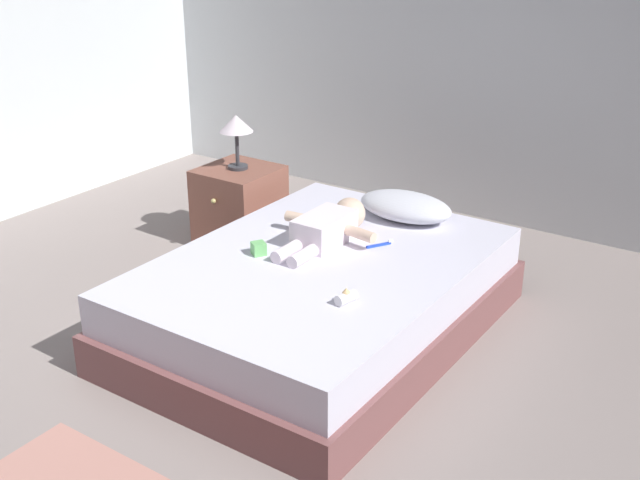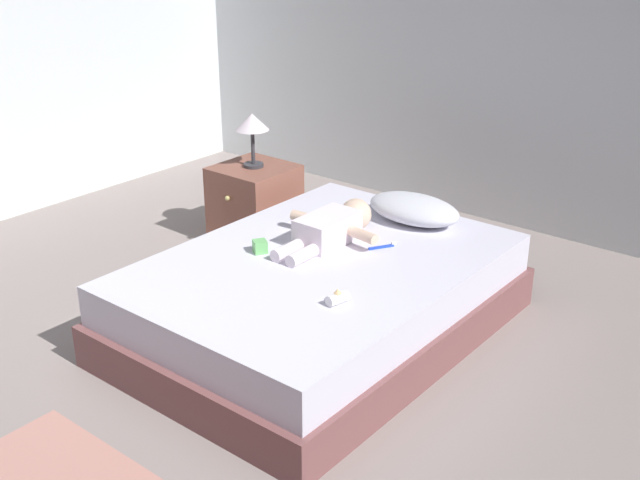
{
  "view_description": "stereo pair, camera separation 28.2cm",
  "coord_description": "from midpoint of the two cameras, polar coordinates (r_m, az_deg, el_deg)",
  "views": [
    {
      "loc": [
        1.69,
        -1.89,
        2.01
      ],
      "look_at": [
        -0.29,
        1.01,
        0.51
      ],
      "focal_mm": 44.51,
      "sensor_mm": 36.0,
      "label": 1
    },
    {
      "loc": [
        1.91,
        -1.72,
        2.01
      ],
      "look_at": [
        -0.29,
        1.01,
        0.51
      ],
      "focal_mm": 44.51,
      "sensor_mm": 36.0,
      "label": 2
    }
  ],
  "objects": [
    {
      "name": "bed",
      "position": [
        3.94,
        2.06,
        -4.17
      ],
      "size": [
        1.38,
        1.93,
        0.41
      ],
      "color": "brown",
      "rests_on": "ground_plane"
    },
    {
      "name": "lamp",
      "position": [
        4.84,
        -3.22,
        8.22
      ],
      "size": [
        0.21,
        0.21,
        0.33
      ],
      "color": "#333338",
      "rests_on": "nightstand"
    },
    {
      "name": "nightstand",
      "position": [
        4.99,
        -3.09,
        2.53
      ],
      "size": [
        0.44,
        0.47,
        0.5
      ],
      "color": "brown",
      "rests_on": "ground_plane"
    },
    {
      "name": "baby",
      "position": [
        4.03,
        2.95,
        0.92
      ],
      "size": [
        0.54,
        0.67,
        0.17
      ],
      "color": "white",
      "rests_on": "bed"
    },
    {
      "name": "toothbrush",
      "position": [
        3.99,
        6.6,
        -0.49
      ],
      "size": [
        0.09,
        0.13,
        0.02
      ],
      "color": "blue",
      "rests_on": "bed"
    },
    {
      "name": "wall_behind_bed",
      "position": [
        5.18,
        18.71,
        13.62
      ],
      "size": [
        8.0,
        0.12,
        2.51
      ],
      "primitive_type": "cube",
      "color": "silver",
      "rests_on": "ground_plane"
    },
    {
      "name": "pillow",
      "position": [
        4.32,
        8.63,
        2.2
      ],
      "size": [
        0.53,
        0.32,
        0.14
      ],
      "color": "silver",
      "rests_on": "bed"
    },
    {
      "name": "ground_plane",
      "position": [
        3.24,
        -4.92,
        -15.19
      ],
      "size": [
        8.0,
        8.0,
        0.0
      ],
      "primitive_type": "plane",
      "color": "gray"
    },
    {
      "name": "baby_bottle",
      "position": [
        3.42,
        3.64,
        -4.21
      ],
      "size": [
        0.07,
        0.11,
        0.07
      ],
      "color": "white",
      "rests_on": "bed"
    },
    {
      "name": "toy_block",
      "position": [
        3.91,
        -2.28,
        -0.51
      ],
      "size": [
        0.09,
        0.09,
        0.06
      ],
      "color": "#6FC26B",
      "rests_on": "bed"
    }
  ]
}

